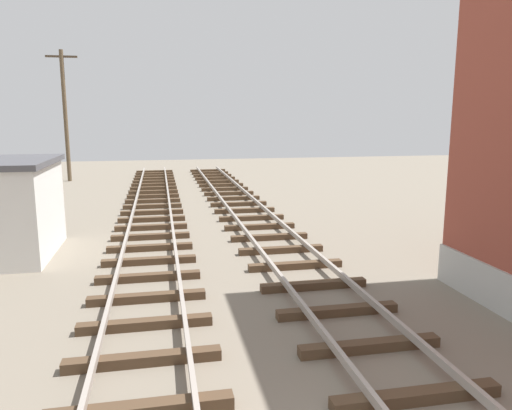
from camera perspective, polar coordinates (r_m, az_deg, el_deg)
utility_pole_far at (r=31.92m, az=-21.53°, el=9.97°), size 1.80×0.24×7.83m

